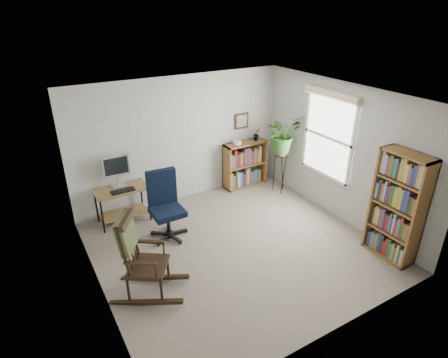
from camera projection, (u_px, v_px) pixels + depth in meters
floor at (237, 247)px, 5.99m from camera, size 4.20×4.00×0.00m
ceiling at (239, 98)px, 4.95m from camera, size 4.20×4.00×0.00m
wall_back at (181, 140)px, 7.03m from camera, size 4.20×0.00×2.40m
wall_front at (340, 251)px, 3.92m from camera, size 4.20×0.00×2.40m
wall_left at (91, 218)px, 4.51m from camera, size 0.00×4.00×2.40m
wall_right at (341, 153)px, 6.43m from camera, size 0.00×4.00×2.40m
window at (328, 137)px, 6.56m from camera, size 0.12×1.20×1.50m
desk at (123, 205)px, 6.58m from camera, size 0.89×0.49×0.64m
monitor at (117, 171)px, 6.43m from camera, size 0.46×0.16×0.56m
keyboard at (123, 191)px, 6.34m from camera, size 0.40×0.15×0.02m
office_chair at (167, 207)px, 6.01m from camera, size 0.67×0.67×1.16m
rocking_chair at (147, 256)px, 4.82m from camera, size 1.20×1.10×1.20m
low_bookshelf at (245, 164)px, 7.81m from camera, size 0.91×0.30×0.96m
tall_bookshelf at (397, 207)px, 5.46m from camera, size 0.32×0.74×1.69m
plant_stand at (280, 170)px, 7.56m from camera, size 0.26×0.26×0.94m
spider_plant at (284, 116)px, 7.07m from camera, size 1.69×1.88×1.46m
potted_plant_small at (256, 138)px, 7.71m from camera, size 0.13×0.24×0.11m
framed_picture at (242, 121)px, 7.54m from camera, size 0.32×0.04×0.32m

